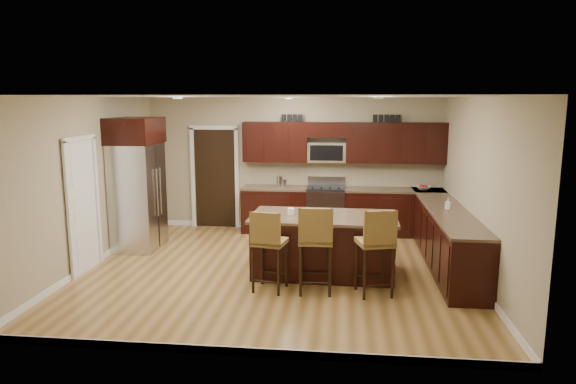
# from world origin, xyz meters

# --- Properties ---
(floor) EXTENTS (6.00, 6.00, 0.00)m
(floor) POSITION_xyz_m (0.00, 0.00, 0.00)
(floor) COLOR #A17940
(floor) RESTS_ON ground
(ceiling) EXTENTS (6.00, 6.00, 0.00)m
(ceiling) POSITION_xyz_m (0.00, 0.00, 2.70)
(ceiling) COLOR silver
(ceiling) RESTS_ON wall_back
(wall_back) EXTENTS (6.00, 0.00, 6.00)m
(wall_back) POSITION_xyz_m (0.00, 2.75, 1.35)
(wall_back) COLOR tan
(wall_back) RESTS_ON floor
(wall_left) EXTENTS (0.00, 5.50, 5.50)m
(wall_left) POSITION_xyz_m (-3.00, 0.00, 1.35)
(wall_left) COLOR tan
(wall_left) RESTS_ON floor
(wall_right) EXTENTS (0.00, 5.50, 5.50)m
(wall_right) POSITION_xyz_m (3.00, 0.00, 1.35)
(wall_right) COLOR tan
(wall_right) RESTS_ON floor
(base_cabinets) EXTENTS (4.02, 3.96, 0.92)m
(base_cabinets) POSITION_xyz_m (1.90, 1.45, 0.46)
(base_cabinets) COLOR black
(base_cabinets) RESTS_ON floor
(upper_cabinets) EXTENTS (4.00, 0.33, 0.80)m
(upper_cabinets) POSITION_xyz_m (1.04, 2.58, 1.84)
(upper_cabinets) COLOR black
(upper_cabinets) RESTS_ON wall_back
(range) EXTENTS (0.76, 0.64, 1.11)m
(range) POSITION_xyz_m (0.68, 2.45, 0.47)
(range) COLOR silver
(range) RESTS_ON floor
(microwave) EXTENTS (0.76, 0.31, 0.40)m
(microwave) POSITION_xyz_m (0.68, 2.60, 1.62)
(microwave) COLOR silver
(microwave) RESTS_ON upper_cabinets
(doorway) EXTENTS (0.85, 0.03, 2.06)m
(doorway) POSITION_xyz_m (-1.65, 2.73, 1.03)
(doorway) COLOR black
(doorway) RESTS_ON floor
(pantry_door) EXTENTS (0.03, 0.80, 2.04)m
(pantry_door) POSITION_xyz_m (-2.98, -0.30, 1.02)
(pantry_door) COLOR white
(pantry_door) RESTS_ON floor
(letter_decor) EXTENTS (2.20, 0.03, 0.15)m
(letter_decor) POSITION_xyz_m (0.90, 2.58, 2.29)
(letter_decor) COLOR black
(letter_decor) RESTS_ON upper_cabinets
(island) EXTENTS (2.23, 1.20, 0.92)m
(island) POSITION_xyz_m (0.73, -0.03, 0.43)
(island) COLOR black
(island) RESTS_ON floor
(stool_left) EXTENTS (0.51, 0.51, 1.16)m
(stool_left) POSITION_xyz_m (0.00, -0.88, 0.72)
(stool_left) COLOR olive
(stool_left) RESTS_ON floor
(stool_mid) EXTENTS (0.48, 0.48, 1.24)m
(stool_mid) POSITION_xyz_m (0.66, -0.88, 0.77)
(stool_mid) COLOR olive
(stool_mid) RESTS_ON floor
(stool_right) EXTENTS (0.56, 0.56, 1.22)m
(stool_right) POSITION_xyz_m (1.48, -0.88, 0.76)
(stool_right) COLOR olive
(stool_right) RESTS_ON floor
(refrigerator) EXTENTS (0.79, 1.01, 2.35)m
(refrigerator) POSITION_xyz_m (-2.62, 1.00, 1.20)
(refrigerator) COLOR silver
(refrigerator) RESTS_ON floor
(floor_mat) EXTENTS (1.05, 0.83, 0.01)m
(floor_mat) POSITION_xyz_m (0.02, 1.68, 0.01)
(floor_mat) COLOR brown
(floor_mat) RESTS_ON floor
(fruit_bowl) EXTENTS (0.32, 0.32, 0.07)m
(fruit_bowl) POSITION_xyz_m (2.58, 2.45, 0.95)
(fruit_bowl) COLOR silver
(fruit_bowl) RESTS_ON base_cabinets
(soap_bottle) EXTENTS (0.10, 0.10, 0.17)m
(soap_bottle) POSITION_xyz_m (2.70, 0.65, 1.01)
(soap_bottle) COLOR #B2B2B2
(soap_bottle) RESTS_ON base_cabinets
(canister_tall) EXTENTS (0.12, 0.12, 0.22)m
(canister_tall) POSITION_xyz_m (-0.26, 2.45, 1.03)
(canister_tall) COLOR silver
(canister_tall) RESTS_ON base_cabinets
(canister_short) EXTENTS (0.11, 0.11, 0.16)m
(canister_short) POSITION_xyz_m (-0.17, 2.45, 1.00)
(canister_short) COLOR silver
(canister_short) RESTS_ON base_cabinets
(island_jar) EXTENTS (0.10, 0.10, 0.10)m
(island_jar) POSITION_xyz_m (0.23, -0.03, 0.97)
(island_jar) COLOR white
(island_jar) RESTS_ON island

